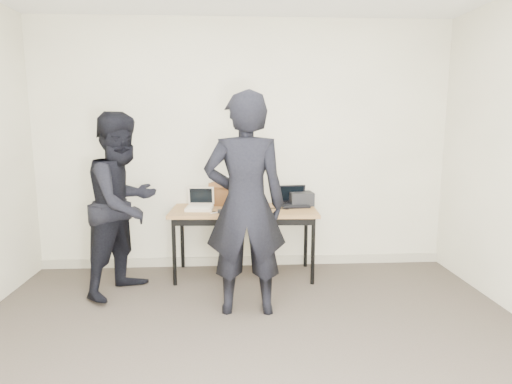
{
  "coord_description": "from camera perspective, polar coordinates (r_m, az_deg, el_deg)",
  "views": [
    {
      "loc": [
        -0.13,
        -2.44,
        1.63
      ],
      "look_at": [
        0.1,
        1.6,
        0.95
      ],
      "focal_mm": 30.0,
      "sensor_mm": 36.0,
      "label": 1
    }
  ],
  "objects": [
    {
      "name": "tissue",
      "position": [
        4.62,
        -3.59,
        1.72
      ],
      "size": [
        0.15,
        0.12,
        0.08
      ],
      "primitive_type": "ellipsoid",
      "rotation": [
        0.0,
        0.0,
        -0.17
      ],
      "color": "white",
      "rests_on": "leather_satchel"
    },
    {
      "name": "baseboard",
      "position": [
        4.93,
        -1.59,
        -9.15
      ],
      "size": [
        4.5,
        0.03,
        0.1
      ],
      "primitive_type": "cube",
      "color": "#A8A18B",
      "rests_on": "ground"
    },
    {
      "name": "laptop_center",
      "position": [
        4.38,
        -1.41,
        -1.75
      ],
      "size": [
        0.39,
        0.38,
        0.24
      ],
      "rotation": [
        0.0,
        0.0,
        0.31
      ],
      "color": "black",
      "rests_on": "desk"
    },
    {
      "name": "leather_satchel",
      "position": [
        4.64,
        -3.95,
        -0.21
      ],
      "size": [
        0.38,
        0.23,
        0.25
      ],
      "rotation": [
        0.0,
        0.0,
        -0.17
      ],
      "color": "brown",
      "rests_on": "desk"
    },
    {
      "name": "laptop_right",
      "position": [
        4.62,
        5.01,
        -1.25
      ],
      "size": [
        0.33,
        0.32,
        0.22
      ],
      "rotation": [
        0.0,
        0.0,
        0.12
      ],
      "color": "black",
      "rests_on": "desk"
    },
    {
      "name": "cables",
      "position": [
        4.44,
        -1.02,
        -2.24
      ],
      "size": [
        1.15,
        0.46,
        0.01
      ],
      "rotation": [
        0.0,
        0.0,
        0.09
      ],
      "color": "silver",
      "rests_on": "desk"
    },
    {
      "name": "equipment_box",
      "position": [
        4.67,
        6.05,
        -0.87
      ],
      "size": [
        0.26,
        0.23,
        0.14
      ],
      "primitive_type": "cube",
      "rotation": [
        0.0,
        0.0,
        0.08
      ],
      "color": "black",
      "rests_on": "desk"
    },
    {
      "name": "person_typist",
      "position": [
        3.56,
        -1.44,
        -1.75
      ],
      "size": [
        0.69,
        0.46,
        1.87
      ],
      "primitive_type": "imported",
      "rotation": [
        0.0,
        0.0,
        3.13
      ],
      "color": "black",
      "rests_on": "ground"
    },
    {
      "name": "person_observer",
      "position": [
        4.19,
        -17.22,
        -1.57
      ],
      "size": [
        0.97,
        1.04,
        1.71
      ],
      "primitive_type": "imported",
      "rotation": [
        0.0,
        0.0,
        1.07
      ],
      "color": "black",
      "rests_on": "ground"
    },
    {
      "name": "room",
      "position": [
        2.46,
        -0.22,
        3.0
      ],
      "size": [
        4.6,
        4.6,
        2.8
      ],
      "color": "#423932",
      "rests_on": "ground"
    },
    {
      "name": "laptop_beige",
      "position": [
        4.46,
        -7.49,
        -1.74
      ],
      "size": [
        0.29,
        0.28,
        0.22
      ],
      "rotation": [
        0.0,
        0.0,
        -0.06
      ],
      "color": "#C2B39B",
      "rests_on": "desk"
    },
    {
      "name": "desk",
      "position": [
        4.45,
        -1.63,
        -3.05
      ],
      "size": [
        1.52,
        0.71,
        0.72
      ],
      "rotation": [
        0.0,
        0.0,
        -0.04
      ],
      "color": "olive",
      "rests_on": "ground"
    },
    {
      "name": "power_brick",
      "position": [
        4.27,
        -4.52,
        -2.57
      ],
      "size": [
        0.09,
        0.06,
        0.03
      ],
      "primitive_type": "cube",
      "rotation": [
        0.0,
        0.0,
        0.06
      ],
      "color": "black",
      "rests_on": "desk"
    }
  ]
}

